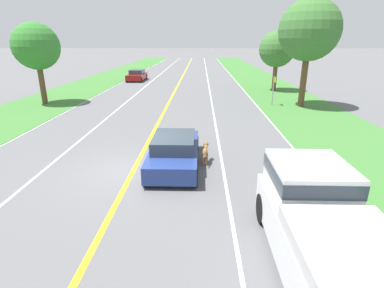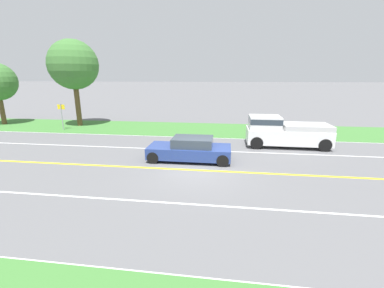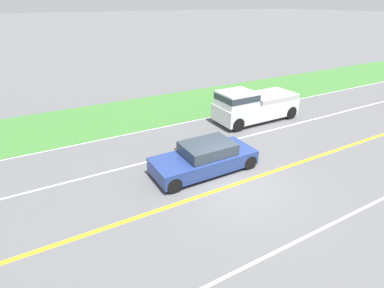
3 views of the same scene
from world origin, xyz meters
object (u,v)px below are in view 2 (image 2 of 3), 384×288
pickup_truck (284,131)px  street_sign (62,114)px  ego_car (190,149)px  roadside_tree_right_near (73,65)px  dog (188,145)px

pickup_truck → street_sign: 17.91m
ego_car → roadside_tree_right_near: roadside_tree_right_near is taller
dog → street_sign: 12.85m
ego_car → pickup_truck: bearing=-57.0°
roadside_tree_right_near → street_sign: 4.56m
pickup_truck → street_sign: bearing=80.7°
roadside_tree_right_near → pickup_truck: bearing=-106.0°
dog → street_sign: (5.35, 11.65, 0.91)m
ego_car → dog: size_ratio=3.97×
dog → street_sign: size_ratio=0.51×
pickup_truck → roadside_tree_right_near: 18.64m
dog → street_sign: bearing=71.0°
pickup_truck → roadside_tree_right_near: roadside_tree_right_near is taller
pickup_truck → street_sign: (2.89, 17.67, 0.42)m
street_sign → pickup_truck: bearing=-99.3°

